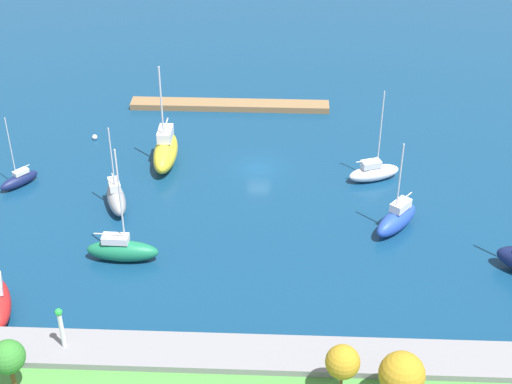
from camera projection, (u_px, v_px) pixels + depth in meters
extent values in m
plane|color=navy|center=(259.00, 169.00, 84.46)|extent=(160.00, 160.00, 0.00)
cube|color=olive|center=(230.00, 105.00, 96.80)|extent=(25.02, 2.44, 0.77)
cube|color=gray|center=(244.00, 358.00, 59.14)|extent=(58.34, 3.85, 1.50)
cylinder|color=silver|center=(62.00, 330.00, 58.36)|extent=(0.36, 0.36, 3.20)
sphere|color=green|center=(58.00, 312.00, 57.36)|extent=(0.56, 0.56, 0.56)
cylinder|color=brown|center=(341.00, 383.00, 54.99)|extent=(0.25, 0.25, 2.67)
sphere|color=#AD841E|center=(343.00, 362.00, 53.86)|extent=(2.50, 2.50, 2.50)
cylinder|color=brown|center=(13.00, 378.00, 55.42)|extent=(0.34, 0.34, 2.67)
sphere|color=#337F2D|center=(8.00, 357.00, 54.29)|extent=(2.50, 2.50, 2.50)
sphere|color=#AD841E|center=(402.00, 374.00, 53.29)|extent=(3.29, 3.29, 3.29)
ellipsoid|color=#141E4C|center=(19.00, 180.00, 81.16)|extent=(3.89, 4.33, 1.32)
cube|color=silver|center=(21.00, 172.00, 80.91)|extent=(1.65, 1.76, 0.45)
cylinder|color=silver|center=(11.00, 148.00, 78.81)|extent=(0.11, 0.11, 6.86)
cylinder|color=silver|center=(22.00, 168.00, 80.88)|extent=(1.17, 1.40, 0.09)
ellipsoid|color=white|center=(374.00, 173.00, 82.07)|extent=(6.01, 3.72, 1.68)
cube|color=silver|center=(371.00, 164.00, 81.30)|extent=(2.32, 1.77, 0.73)
cylinder|color=silver|center=(381.00, 130.00, 79.32)|extent=(0.14, 0.14, 8.74)
cylinder|color=silver|center=(367.00, 161.00, 80.90)|extent=(2.40, 0.96, 0.11)
ellipsoid|color=#2347B2|center=(396.00, 220.00, 74.22)|extent=(5.40, 6.03, 2.14)
cube|color=silver|center=(401.00, 205.00, 73.72)|extent=(2.31, 2.47, 0.85)
cylinder|color=silver|center=(400.00, 179.00, 71.41)|extent=(0.15, 0.15, 7.53)
cylinder|color=silver|center=(404.00, 198.00, 73.74)|extent=(1.76, 2.14, 0.12)
ellipsoid|color=gray|center=(116.00, 199.00, 77.44)|extent=(3.56, 5.98, 2.11)
cube|color=silver|center=(114.00, 185.00, 77.02)|extent=(1.68, 2.29, 0.78)
cylinder|color=silver|center=(112.00, 161.00, 74.69)|extent=(0.14, 0.14, 7.19)
cylinder|color=silver|center=(113.00, 178.00, 76.97)|extent=(0.79, 1.99, 0.11)
ellipsoid|color=#19724C|center=(123.00, 251.00, 70.24)|extent=(6.71, 2.17, 1.99)
cube|color=silver|center=(115.00, 239.00, 69.54)|extent=(2.43, 1.25, 0.69)
cylinder|color=silver|center=(120.00, 198.00, 67.05)|extent=(0.16, 0.16, 9.71)
cylinder|color=silver|center=(109.00, 234.00, 69.31)|extent=(2.80, 0.21, 0.13)
ellipsoid|color=yellow|center=(166.00, 153.00, 84.58)|extent=(2.49, 7.83, 2.85)
cube|color=silver|center=(165.00, 134.00, 84.02)|extent=(1.50, 2.82, 1.18)
cylinder|color=silver|center=(162.00, 106.00, 81.05)|extent=(0.19, 0.19, 8.99)
cylinder|color=silver|center=(166.00, 125.00, 84.16)|extent=(0.15, 3.32, 0.15)
sphere|color=white|center=(95.00, 137.00, 89.90)|extent=(0.61, 0.61, 0.61)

